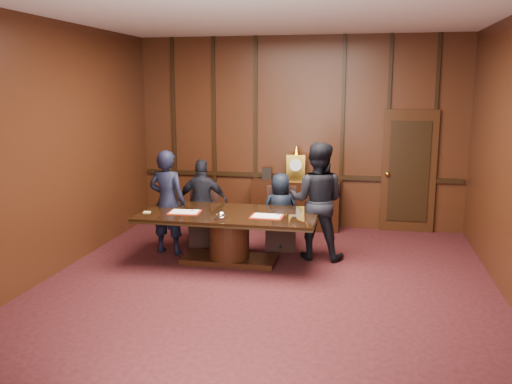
% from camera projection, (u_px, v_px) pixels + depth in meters
% --- Properties ---
extents(room, '(7.00, 7.04, 3.50)m').
position_uv_depth(room, '(270.00, 158.00, 6.74)').
color(room, black).
rests_on(room, ground).
extents(sideboard, '(1.60, 0.45, 1.54)m').
position_uv_depth(sideboard, '(296.00, 203.00, 10.00)').
color(sideboard, black).
rests_on(sideboard, ground).
extents(conference_table, '(2.62, 1.32, 0.76)m').
position_uv_depth(conference_table, '(229.00, 229.00, 8.05)').
color(conference_table, black).
rests_on(conference_table, ground).
extents(folder_left, '(0.48, 0.37, 0.02)m').
position_uv_depth(folder_left, '(185.00, 212.00, 8.01)').
color(folder_left, '#9D1D0E').
rests_on(folder_left, conference_table).
extents(folder_right, '(0.47, 0.34, 0.02)m').
position_uv_depth(folder_right, '(267.00, 216.00, 7.75)').
color(folder_right, '#9D1D0E').
rests_on(folder_right, conference_table).
extents(inkstand, '(0.20, 0.14, 0.12)m').
position_uv_depth(inkstand, '(221.00, 216.00, 7.56)').
color(inkstand, white).
rests_on(inkstand, conference_table).
extents(notepad, '(0.11, 0.08, 0.01)m').
position_uv_depth(notepad, '(147.00, 212.00, 8.01)').
color(notepad, '#E3D06F').
rests_on(notepad, conference_table).
extents(chair_left, '(0.58, 0.58, 0.99)m').
position_uv_depth(chair_left, '(204.00, 226.00, 9.07)').
color(chair_left, black).
rests_on(chair_left, ground).
extents(chair_right, '(0.54, 0.54, 0.99)m').
position_uv_depth(chair_right, '(281.00, 230.00, 8.81)').
color(chair_right, black).
rests_on(chair_right, ground).
extents(signatory_left, '(0.87, 0.44, 1.43)m').
position_uv_depth(signatory_left, '(203.00, 203.00, 8.91)').
color(signatory_left, black).
rests_on(signatory_left, ground).
extents(signatory_right, '(0.68, 0.52, 1.25)m').
position_uv_depth(signatory_right, '(281.00, 212.00, 8.67)').
color(signatory_right, black).
rests_on(signatory_right, ground).
extents(witness_left, '(0.64, 0.46, 1.64)m').
position_uv_depth(witness_left, '(167.00, 202.00, 8.45)').
color(witness_left, black).
rests_on(witness_left, ground).
extents(witness_right, '(0.92, 0.74, 1.79)m').
position_uv_depth(witness_right, '(317.00, 201.00, 8.19)').
color(witness_right, black).
rests_on(witness_right, ground).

